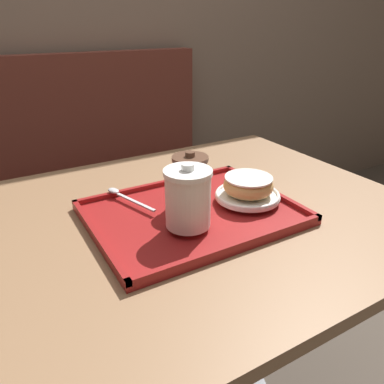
# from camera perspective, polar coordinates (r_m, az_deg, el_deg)

# --- Properties ---
(wall_behind) EXTENTS (8.00, 0.05, 2.40)m
(wall_behind) POSITION_cam_1_polar(r_m,az_deg,el_deg) (1.85, -18.87, 25.88)
(wall_behind) COLOR #7A6656
(wall_behind) RESTS_ON ground_plane
(booth_bench) EXTENTS (1.24, 0.44, 1.00)m
(booth_bench) POSITION_cam_1_polar(r_m,az_deg,el_deg) (1.80, -15.53, -3.04)
(booth_bench) COLOR brown
(booth_bench) RESTS_ON ground_plane
(cafe_table) EXTENTS (1.04, 0.87, 0.71)m
(cafe_table) POSITION_cam_1_polar(r_m,az_deg,el_deg) (1.00, 0.94, -10.56)
(cafe_table) COLOR #846042
(cafe_table) RESTS_ON ground_plane
(serving_tray) EXTENTS (0.47, 0.36, 0.02)m
(serving_tray) POSITION_cam_1_polar(r_m,az_deg,el_deg) (0.88, 0.00, -3.36)
(serving_tray) COLOR maroon
(serving_tray) RESTS_ON cafe_table
(coffee_cup_front) EXTENTS (0.10, 0.10, 0.14)m
(coffee_cup_front) POSITION_cam_1_polar(r_m,az_deg,el_deg) (0.77, -0.62, -0.87)
(coffee_cup_front) COLOR white
(coffee_cup_front) RESTS_ON serving_tray
(coffee_cup_rear) EXTENTS (0.08, 0.08, 0.12)m
(coffee_cup_rear) POSITION_cam_1_polar(r_m,az_deg,el_deg) (0.88, -0.28, 2.03)
(coffee_cup_rear) COLOR #E0B784
(coffee_cup_rear) RESTS_ON serving_tray
(plate_with_chocolate_donut) EXTENTS (0.16, 0.16, 0.01)m
(plate_with_chocolate_donut) POSITION_cam_1_polar(r_m,az_deg,el_deg) (0.92, 8.46, -0.47)
(plate_with_chocolate_donut) COLOR white
(plate_with_chocolate_donut) RESTS_ON serving_tray
(donut_chocolate_glazed) EXTENTS (0.12, 0.12, 0.04)m
(donut_chocolate_glazed) POSITION_cam_1_polar(r_m,az_deg,el_deg) (0.91, 8.57, 1.11)
(donut_chocolate_glazed) COLOR tan
(donut_chocolate_glazed) RESTS_ON plate_with_chocolate_donut
(spoon) EXTENTS (0.07, 0.17, 0.01)m
(spoon) POSITION_cam_1_polar(r_m,az_deg,el_deg) (0.94, -10.84, -0.35)
(spoon) COLOR silver
(spoon) RESTS_ON serving_tray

